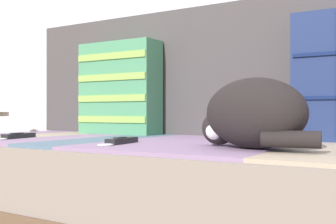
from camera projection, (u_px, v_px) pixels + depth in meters
couch at (182, 193)px, 1.47m from camera, size 2.07×0.91×0.36m
sofa_backrest at (226, 71)px, 1.80m from camera, size 2.03×0.14×0.55m
throw_pillow_striped at (120, 88)px, 1.91m from camera, size 0.38×0.14×0.41m
sleeping_cat at (251, 115)px, 1.15m from camera, size 0.37×0.29×0.19m
game_remote_near at (121, 141)px, 1.33m from camera, size 0.07×0.20×0.02m
game_remote_far at (17, 136)px, 1.60m from camera, size 0.07×0.20×0.02m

